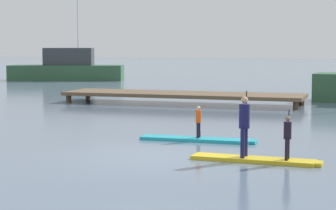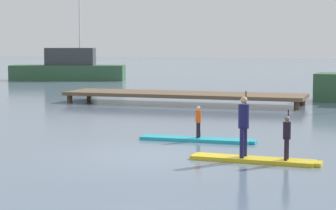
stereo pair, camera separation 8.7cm
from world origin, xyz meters
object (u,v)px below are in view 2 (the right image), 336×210
at_px(paddleboard_far, 255,160).
at_px(fishing_boat_green_midground, 69,69).
at_px(paddler_child_solo, 198,120).
at_px(paddler_adult, 244,122).
at_px(paddleboard_near, 198,139).
at_px(paddler_child_front, 287,135).

relative_size(paddleboard_far, fishing_boat_green_midground, 0.35).
relative_size(paddler_child_solo, paddler_adult, 0.59).
height_order(paddler_adult, fishing_boat_green_midground, fishing_boat_green_midground).
height_order(paddleboard_near, paddler_child_solo, paddler_child_solo).
distance_m(paddler_child_solo, fishing_boat_green_midground, 35.39).
xyz_separation_m(paddleboard_near, paddler_child_front, (3.24, -3.04, 0.70)).
xyz_separation_m(paddleboard_near, paddler_child_solo, (0.02, 0.01, 0.62)).
distance_m(paddleboard_far, paddler_child_front, 1.09).
distance_m(paddler_child_solo, paddler_adult, 3.67).
bearing_deg(paddleboard_far, paddler_adult, 176.27).
distance_m(paddleboard_near, paddler_child_front, 4.50).
bearing_deg(paddleboard_far, paddler_child_solo, 128.40).
xyz_separation_m(paddler_adult, fishing_boat_green_midground, (-21.72, 32.45, -0.04)).
height_order(paddleboard_near, fishing_boat_green_midground, fishing_boat_green_midground).
bearing_deg(paddler_child_solo, paddleboard_near, -138.41).
bearing_deg(paddleboard_near, paddler_child_solo, 41.59).
height_order(paddler_child_solo, paddleboard_far, paddler_child_solo).
xyz_separation_m(paddleboard_far, paddler_adult, (-0.32, 0.02, 0.98)).
xyz_separation_m(paddleboard_near, fishing_boat_green_midground, (-19.62, 29.45, 0.94)).
bearing_deg(paddler_adult, paddleboard_near, 124.98).
bearing_deg(paddleboard_near, paddler_adult, -55.02).
xyz_separation_m(paddleboard_near, paddleboard_far, (2.42, -3.01, 0.00)).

